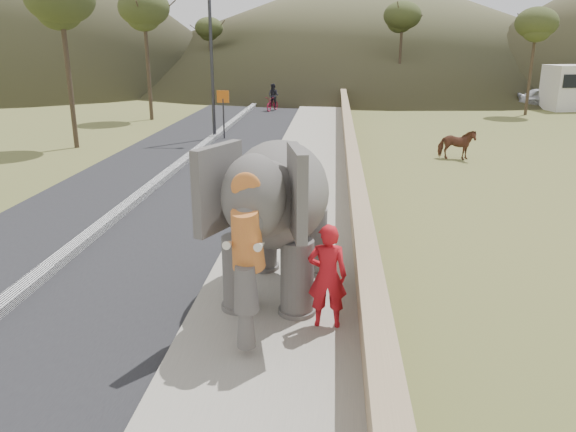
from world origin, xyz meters
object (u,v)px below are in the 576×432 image
at_px(cow, 457,144).
at_px(motorcyclist, 273,101).
at_px(lamppost, 217,38).
at_px(elephant_and_man, 279,215).

height_order(cow, motorcyclist, motorcyclist).
bearing_deg(lamppost, cow, -21.57).
bearing_deg(cow, elephant_and_man, 166.03).
distance_m(elephant_and_man, motorcyclist, 29.83).
bearing_deg(cow, motorcyclist, 40.47).
bearing_deg(elephant_and_man, motorcyclist, 96.37).
distance_m(cow, motorcyclist, 18.55).
distance_m(lamppost, motorcyclist, 12.52).
xyz_separation_m(lamppost, elephant_and_man, (4.71, -17.90, -3.22)).
bearing_deg(motorcyclist, elephant_and_man, -83.63).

